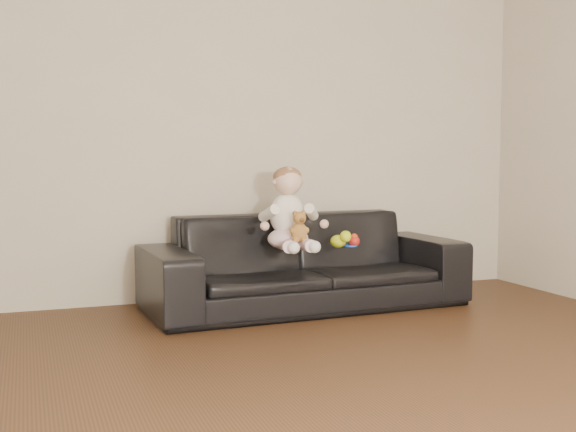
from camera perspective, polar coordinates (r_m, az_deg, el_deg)
name	(u,v)px	position (r m, az deg, el deg)	size (l,w,h in m)	color
wall_back	(200,115)	(5.11, -6.94, 7.91)	(5.00, 5.00, 0.00)	beige
sofa	(305,261)	(4.85, 1.36, -3.60)	(2.13, 0.83, 0.62)	black
baby	(289,213)	(4.65, 0.06, 0.20)	(0.39, 0.48, 0.54)	#F7D1DC
teddy_bear	(299,227)	(4.50, 0.89, -0.86)	(0.13, 0.13, 0.19)	#9F6B2D
toy_green	(338,241)	(4.79, 3.98, -2.01)	(0.10, 0.12, 0.09)	#C9E31A
toy_rattle	(354,241)	(4.87, 5.26, -1.98)	(0.08, 0.08, 0.08)	red
toy_blue_disc	(350,245)	(4.87, 4.95, -2.33)	(0.09, 0.09, 0.01)	blue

